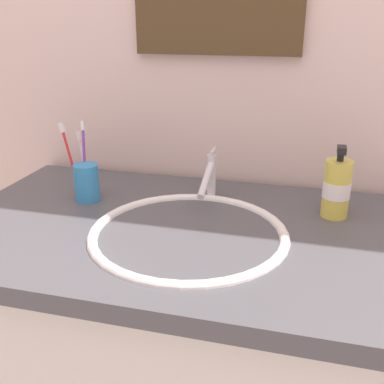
# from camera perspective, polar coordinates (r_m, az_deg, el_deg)

# --- Properties ---
(tiled_wall_back) EXTENTS (2.32, 0.04, 2.40)m
(tiled_wall_back) POSITION_cam_1_polar(r_m,az_deg,el_deg) (1.33, 3.38, 16.72)
(tiled_wall_back) COLOR beige
(tiled_wall_back) RESTS_ON ground
(vanity_counter) EXTENTS (1.12, 0.66, 0.84)m
(vanity_counter) POSITION_cam_1_polar(r_m,az_deg,el_deg) (1.30, -0.90, -21.15)
(vanity_counter) COLOR silver
(vanity_counter) RESTS_ON ground
(sink_basin) EXTENTS (0.45, 0.45, 0.11)m
(sink_basin) POSITION_cam_1_polar(r_m,az_deg,el_deg) (1.05, -0.42, -7.09)
(sink_basin) COLOR white
(sink_basin) RESTS_ON vanity_counter
(faucet) EXTENTS (0.02, 0.17, 0.13)m
(faucet) POSITION_cam_1_polar(r_m,az_deg,el_deg) (1.19, 2.21, 1.94)
(faucet) COLOR silver
(faucet) RESTS_ON sink_basin
(toothbrush_cup) EXTENTS (0.06, 0.06, 0.10)m
(toothbrush_cup) POSITION_cam_1_polar(r_m,az_deg,el_deg) (1.23, -13.04, 1.19)
(toothbrush_cup) COLOR #338CCC
(toothbrush_cup) RESTS_ON vanity_counter
(toothbrush_red) EXTENTS (0.05, 0.02, 0.20)m
(toothbrush_red) POSITION_cam_1_polar(r_m,az_deg,el_deg) (1.23, -15.03, 4.34)
(toothbrush_red) COLOR red
(toothbrush_red) RESTS_ON toothbrush_cup
(toothbrush_purple) EXTENTS (0.01, 0.04, 0.20)m
(toothbrush_purple) POSITION_cam_1_polar(r_m,az_deg,el_deg) (1.24, -13.35, 4.66)
(toothbrush_purple) COLOR purple
(toothbrush_purple) RESTS_ON toothbrush_cup
(toothbrush_white) EXTENTS (0.04, 0.04, 0.17)m
(toothbrush_white) POSITION_cam_1_polar(r_m,az_deg,el_deg) (1.25, -13.48, 4.08)
(toothbrush_white) COLOR white
(toothbrush_white) RESTS_ON toothbrush_cup
(soap_dispenser) EXTENTS (0.07, 0.07, 0.18)m
(soap_dispenser) POSITION_cam_1_polar(r_m,az_deg,el_deg) (1.14, 17.65, 0.45)
(soap_dispenser) COLOR #DBCC4C
(soap_dispenser) RESTS_ON vanity_counter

